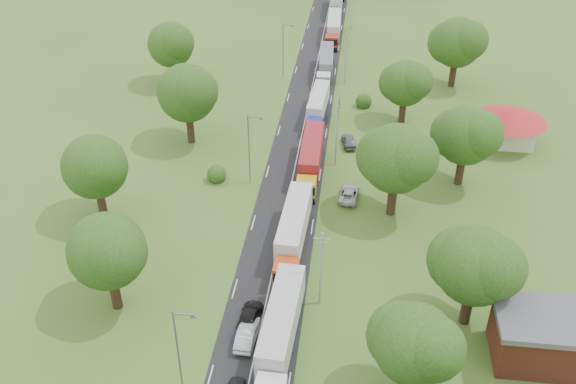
# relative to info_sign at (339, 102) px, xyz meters

# --- Properties ---
(ground) EXTENTS (260.00, 260.00, 0.00)m
(ground) POSITION_rel_info_sign_xyz_m (-5.20, -35.00, -3.00)
(ground) COLOR #3E571D
(ground) RESTS_ON ground
(road) EXTENTS (8.00, 200.00, 0.04)m
(road) POSITION_rel_info_sign_xyz_m (-5.20, -15.00, -3.00)
(road) COLOR black
(road) RESTS_ON ground
(info_sign) EXTENTS (0.12, 3.10, 4.10)m
(info_sign) POSITION_rel_info_sign_xyz_m (0.00, 0.00, 0.00)
(info_sign) COLOR slate
(info_sign) RESTS_ON ground
(pole_1) EXTENTS (1.60, 0.24, 9.00)m
(pole_1) POSITION_rel_info_sign_xyz_m (0.30, -42.00, 1.68)
(pole_1) COLOR gray
(pole_1) RESTS_ON ground
(pole_2) EXTENTS (1.60, 0.24, 9.00)m
(pole_2) POSITION_rel_info_sign_xyz_m (0.30, -14.00, 1.68)
(pole_2) COLOR gray
(pole_2) RESTS_ON ground
(pole_3) EXTENTS (1.60, 0.24, 9.00)m
(pole_3) POSITION_rel_info_sign_xyz_m (0.30, 14.00, 1.68)
(pole_3) COLOR gray
(pole_3) RESTS_ON ground
(pole_4) EXTENTS (1.60, 0.24, 9.00)m
(pole_4) POSITION_rel_info_sign_xyz_m (0.30, 42.00, 1.68)
(pole_4) COLOR gray
(pole_4) RESTS_ON ground
(lamp_0) EXTENTS (2.03, 0.22, 10.00)m
(lamp_0) POSITION_rel_info_sign_xyz_m (-10.55, -55.00, 2.55)
(lamp_0) COLOR slate
(lamp_0) RESTS_ON ground
(lamp_1) EXTENTS (2.03, 0.22, 10.00)m
(lamp_1) POSITION_rel_info_sign_xyz_m (-10.55, -20.00, 2.55)
(lamp_1) COLOR slate
(lamp_1) RESTS_ON ground
(lamp_2) EXTENTS (2.03, 0.22, 10.00)m
(lamp_2) POSITION_rel_info_sign_xyz_m (-10.55, 15.00, 2.55)
(lamp_2) COLOR slate
(lamp_2) RESTS_ON ground
(tree_2) EXTENTS (8.00, 8.00, 10.10)m
(tree_2) POSITION_rel_info_sign_xyz_m (8.79, -52.86, 3.59)
(tree_2) COLOR #382616
(tree_2) RESTS_ON ground
(tree_3) EXTENTS (8.80, 8.80, 11.07)m
(tree_3) POSITION_rel_info_sign_xyz_m (14.79, -42.84, 4.22)
(tree_3) COLOR #382616
(tree_3) RESTS_ON ground
(tree_4) EXTENTS (9.60, 9.60, 12.05)m
(tree_4) POSITION_rel_info_sign_xyz_m (7.79, -24.83, 4.85)
(tree_4) COLOR #382616
(tree_4) RESTS_ON ground
(tree_5) EXTENTS (8.80, 8.80, 11.07)m
(tree_5) POSITION_rel_info_sign_xyz_m (16.79, -16.84, 4.22)
(tree_5) COLOR #382616
(tree_5) RESTS_ON ground
(tree_6) EXTENTS (8.00, 8.00, 10.10)m
(tree_6) POSITION_rel_info_sign_xyz_m (9.79, 0.14, 3.59)
(tree_6) COLOR #382616
(tree_6) RESTS_ON ground
(tree_7) EXTENTS (9.60, 9.60, 12.05)m
(tree_7) POSITION_rel_info_sign_xyz_m (18.79, 15.17, 4.85)
(tree_7) COLOR #382616
(tree_7) RESTS_ON ground
(tree_10) EXTENTS (8.80, 8.80, 11.07)m
(tree_10) POSITION_rel_info_sign_xyz_m (-20.21, -44.84, 4.22)
(tree_10) COLOR #382616
(tree_10) RESTS_ON ground
(tree_11) EXTENTS (8.80, 8.80, 11.07)m
(tree_11) POSITION_rel_info_sign_xyz_m (-27.21, -29.84, 4.22)
(tree_11) COLOR #382616
(tree_11) RESTS_ON ground
(tree_12) EXTENTS (9.60, 9.60, 12.05)m
(tree_12) POSITION_rel_info_sign_xyz_m (-21.21, -9.83, 4.85)
(tree_12) COLOR #382616
(tree_12) RESTS_ON ground
(tree_13) EXTENTS (8.80, 8.80, 11.07)m
(tree_13) POSITION_rel_info_sign_xyz_m (-29.21, 10.16, 4.22)
(tree_13) COLOR #382616
(tree_13) RESTS_ON ground
(house_brick) EXTENTS (8.60, 6.60, 5.20)m
(house_brick) POSITION_rel_info_sign_xyz_m (20.80, -47.00, -0.35)
(house_brick) COLOR maroon
(house_brick) RESTS_ON ground
(house_cream) EXTENTS (10.08, 10.08, 5.80)m
(house_cream) POSITION_rel_info_sign_xyz_m (24.80, -5.00, 0.64)
(house_cream) COLOR beige
(house_cream) RESTS_ON ground
(truck_0) EXTENTS (3.25, 15.71, 4.34)m
(truck_0) POSITION_rel_info_sign_xyz_m (-2.90, -48.81, -0.70)
(truck_0) COLOR silver
(truck_0) RESTS_ON ground
(truck_1) EXTENTS (3.09, 15.52, 4.29)m
(truck_1) POSITION_rel_info_sign_xyz_m (-3.45, -33.21, -0.72)
(truck_1) COLOR #BD3D15
(truck_1) RESTS_ON ground
(truck_2) EXTENTS (2.70, 15.19, 4.21)m
(truck_2) POSITION_rel_info_sign_xyz_m (-2.92, -16.58, -0.77)
(truck_2) COLOR #C19316
(truck_2) RESTS_ON ground
(truck_3) EXTENTS (2.92, 13.77, 3.80)m
(truck_3) POSITION_rel_info_sign_xyz_m (-3.31, -0.11, -0.98)
(truck_3) COLOR navy
(truck_3) RESTS_ON ground
(truck_4) EXTENTS (2.96, 14.11, 3.90)m
(truck_4) POSITION_rel_info_sign_xyz_m (-3.25, 17.29, -0.93)
(truck_4) COLOR silver
(truck_4) RESTS_ON ground
(truck_5) EXTENTS (2.88, 15.09, 4.18)m
(truck_5) POSITION_rel_info_sign_xyz_m (-2.98, 36.17, -0.79)
(truck_5) COLOR maroon
(truck_5) RESTS_ON ground
(truck_6) EXTENTS (2.87, 15.29, 4.24)m
(truck_6) POSITION_rel_info_sign_xyz_m (-3.45, 53.64, -0.76)
(truck_6) COLOR #215A27
(truck_6) RESTS_ON ground
(car_lane_mid) EXTENTS (1.92, 4.94, 1.60)m
(car_lane_mid) POSITION_rel_info_sign_xyz_m (-6.20, -48.00, -2.20)
(car_lane_mid) COLOR #A5A8AE
(car_lane_mid) RESTS_ON ground
(car_lane_rear) EXTENTS (2.23, 4.89, 1.39)m
(car_lane_rear) POSITION_rel_info_sign_xyz_m (-6.35, -45.46, -2.31)
(car_lane_rear) COLOR black
(car_lane_rear) RESTS_ON ground
(car_verge_near) EXTENTS (2.72, 5.12, 1.37)m
(car_verge_near) POSITION_rel_info_sign_xyz_m (2.52, -22.32, -2.32)
(car_verge_near) COLOR #B4B4B4
(car_verge_near) RESTS_ON ground
(car_verge_far) EXTENTS (2.54, 4.62, 1.49)m
(car_verge_far) POSITION_rel_info_sign_xyz_m (1.95, -8.39, -2.26)
(car_verge_far) COLOR #58595F
(car_verge_far) RESTS_ON ground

